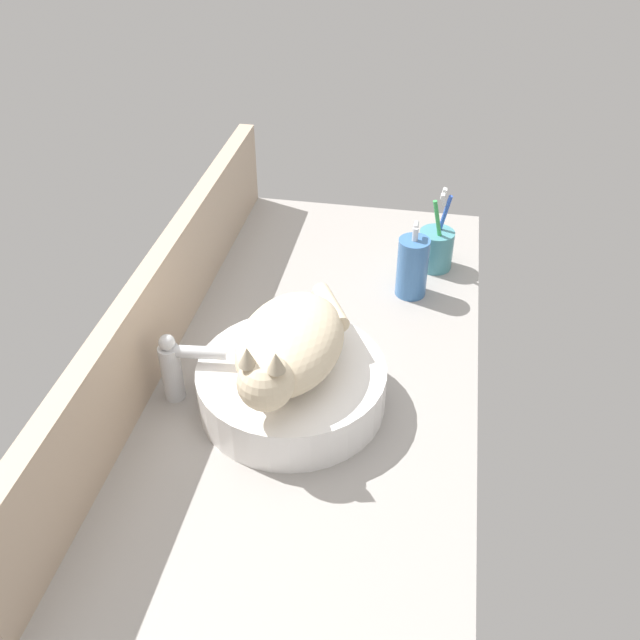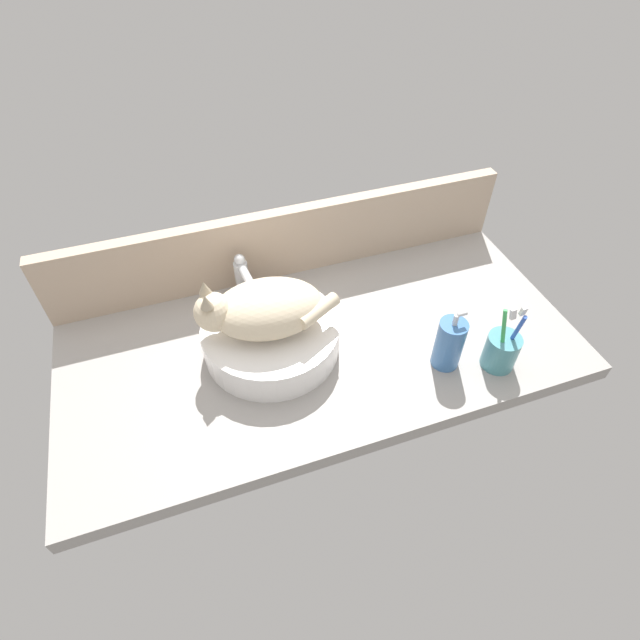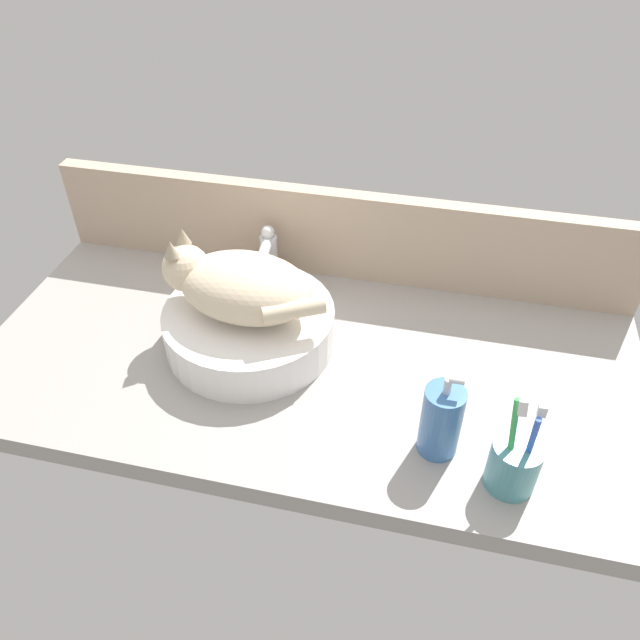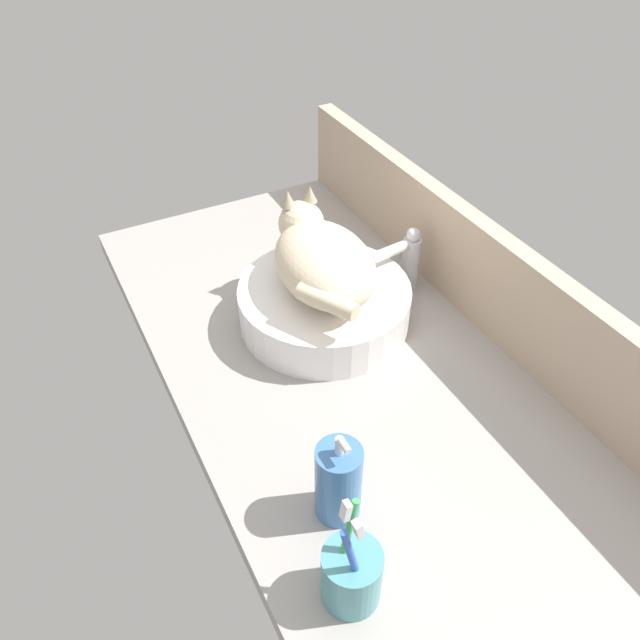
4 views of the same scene
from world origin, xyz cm
name	(u,v)px [view 3 (image 3 of 4)]	position (x,y,z in cm)	size (l,w,h in cm)	color
ground_plane	(307,365)	(0.00, 0.00, -2.00)	(124.39, 60.52, 4.00)	#9E9993
backsplash_panel	(338,234)	(0.00, 28.46, 9.89)	(124.39, 3.60, 19.78)	tan
sink_basin	(250,327)	(-11.64, 1.70, 3.98)	(32.32, 32.32, 7.97)	white
cat	(239,285)	(-13.01, 1.76, 13.73)	(31.99, 19.47, 14.00)	beige
faucet	(268,255)	(-13.64, 21.22, 7.30)	(3.91, 11.86, 13.60)	silver
soap_dispenser	(441,421)	(25.61, -15.91, 6.58)	(6.48, 6.48, 16.27)	#3F72B2
toothbrush_cup	(514,464)	(37.03, -20.33, 4.75)	(7.68, 7.68, 18.70)	teal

